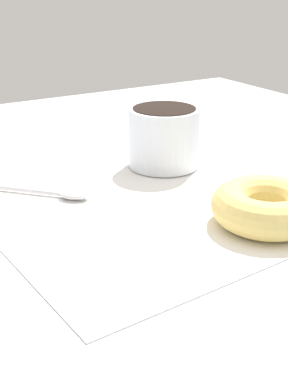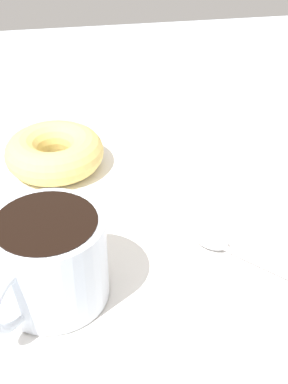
# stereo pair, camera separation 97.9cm
# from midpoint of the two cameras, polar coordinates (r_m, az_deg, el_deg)

# --- Properties ---
(ground_plane) EXTENTS (1.20, 1.20, 0.02)m
(ground_plane) POSITION_cam_midpoint_polar(r_m,az_deg,el_deg) (0.31, 24.71, -58.30)
(ground_plane) COLOR #B2BCC6
(napkin) EXTENTS (0.35, 0.35, 0.00)m
(napkin) POSITION_cam_midpoint_polar(r_m,az_deg,el_deg) (0.31, 26.31, -52.86)
(napkin) COLOR white
(napkin) RESTS_ON ground_plane
(coffee_cup) EXTENTS (0.11, 0.10, 0.08)m
(coffee_cup) POSITION_cam_midpoint_polar(r_m,az_deg,el_deg) (0.34, 21.01, -26.51)
(coffee_cup) COLOR silver
(coffee_cup) RESTS_ON napkin
(donut) EXTENTS (0.11, 0.11, 0.04)m
(donut) POSITION_cam_midpoint_polar(r_m,az_deg,el_deg) (0.34, 59.02, -44.76)
(donut) COLOR #E5C66B
(donut) RESTS_ON napkin
(spoon) EXTENTS (0.11, 0.11, 0.01)m
(spoon) POSITION_cam_midpoint_polar(r_m,az_deg,el_deg) (0.30, -5.28, -48.81)
(spoon) COLOR silver
(spoon) RESTS_ON napkin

